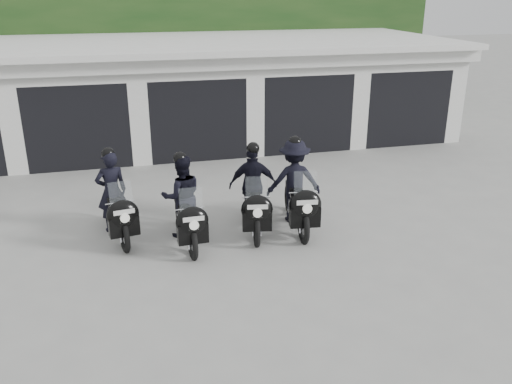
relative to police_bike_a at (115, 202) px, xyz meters
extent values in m
plane|color=#979691|center=(2.26, -1.13, -0.69)|extent=(80.00, 80.00, 0.00)
cube|color=silver|center=(2.26, 7.37, 0.71)|extent=(16.00, 6.00, 2.80)
cube|color=silver|center=(2.26, 7.17, 2.19)|extent=(16.40, 6.80, 0.16)
cube|color=silver|center=(2.26, 4.12, 1.96)|extent=(16.40, 0.12, 0.40)
cube|color=black|center=(2.26, 4.35, -0.57)|extent=(16.00, 0.06, 0.24)
cube|color=silver|center=(-2.39, 4.52, 0.71)|extent=(0.50, 0.50, 2.80)
cube|color=black|center=(-0.84, 5.57, 0.41)|extent=(2.60, 2.60, 2.20)
cube|color=silver|center=(-0.84, 4.52, 1.81)|extent=(2.60, 0.50, 0.60)
cube|color=silver|center=(0.71, 4.52, 0.71)|extent=(0.50, 0.50, 2.80)
cube|color=black|center=(2.26, 5.57, 0.41)|extent=(2.60, 2.60, 2.20)
cube|color=silver|center=(2.26, 4.52, 1.81)|extent=(2.60, 0.50, 0.60)
cube|color=silver|center=(3.81, 4.52, 0.71)|extent=(0.50, 0.50, 2.80)
cube|color=black|center=(5.36, 5.57, 0.41)|extent=(2.60, 2.60, 2.20)
cube|color=silver|center=(5.36, 4.52, 1.81)|extent=(2.60, 0.50, 0.60)
cube|color=silver|center=(6.91, 4.52, 0.71)|extent=(0.50, 0.50, 2.80)
cube|color=black|center=(8.46, 5.57, 0.41)|extent=(2.60, 2.60, 2.20)
cube|color=silver|center=(8.46, 4.52, 1.81)|extent=(2.60, 0.50, 0.60)
cube|color=silver|center=(10.01, 4.52, 0.71)|extent=(0.50, 0.50, 2.80)
cube|color=#163513|center=(2.26, 11.37, 1.46)|extent=(20.00, 2.00, 4.30)
cylinder|color=black|center=(5.26, 12.87, 0.96)|extent=(0.24, 0.24, 3.30)
cylinder|color=black|center=(9.76, 12.87, 0.96)|extent=(0.24, 0.24, 3.30)
torus|color=black|center=(0.12, -0.65, -0.40)|extent=(0.22, 0.68, 0.67)
torus|color=black|center=(-0.12, 0.65, -0.40)|extent=(0.22, 0.68, 0.67)
cube|color=#9E9EA3|center=(0.00, 0.02, -0.34)|extent=(0.32, 0.54, 0.29)
cube|color=black|center=(0.00, 0.00, -0.49)|extent=(0.28, 1.18, 0.05)
ellipsoid|color=black|center=(0.02, -0.14, -0.03)|extent=(0.39, 0.57, 0.26)
cube|color=black|center=(-0.05, 0.25, -0.01)|extent=(0.32, 0.54, 0.09)
ellipsoid|color=black|center=(0.13, -0.72, 0.03)|extent=(0.62, 0.40, 0.55)
cube|color=black|center=(0.13, -0.72, -0.18)|extent=(0.56, 0.29, 0.37)
cube|color=#B2BFC6|center=(0.13, -0.69, 0.39)|extent=(0.42, 0.18, 0.47)
cylinder|color=silver|center=(0.10, -0.54, 0.19)|extent=(0.51, 0.12, 0.03)
cube|color=silver|center=(0.16, -0.88, 0.14)|extent=(0.36, 0.08, 0.08)
cube|color=silver|center=(0.15, -0.85, -0.03)|extent=(0.16, 0.04, 0.09)
imported|color=black|center=(-0.05, 0.27, 0.12)|extent=(0.65, 0.48, 1.61)
sphere|color=black|center=(-0.05, 0.27, 0.87)|extent=(0.25, 0.25, 0.25)
torus|color=black|center=(1.27, -1.24, -0.40)|extent=(0.13, 0.67, 0.66)
torus|color=black|center=(1.21, 0.07, -0.40)|extent=(0.13, 0.67, 0.66)
cube|color=#9E9EA3|center=(1.24, -0.56, -0.34)|extent=(0.26, 0.51, 0.29)
cube|color=black|center=(1.24, -0.58, -0.49)|extent=(0.13, 1.19, 0.05)
ellipsoid|color=black|center=(1.25, -0.72, -0.03)|extent=(0.32, 0.54, 0.26)
cube|color=black|center=(1.23, -0.33, -0.01)|extent=(0.26, 0.51, 0.09)
ellipsoid|color=black|center=(1.27, -1.31, 0.02)|extent=(0.59, 0.33, 0.55)
cube|color=black|center=(1.27, -1.31, -0.19)|extent=(0.54, 0.23, 0.36)
cube|color=#B2BFC6|center=(1.27, -1.28, 0.39)|extent=(0.41, 0.12, 0.46)
cylinder|color=silver|center=(1.27, -1.13, 0.19)|extent=(0.51, 0.05, 0.03)
cube|color=silver|center=(1.28, -1.46, 0.13)|extent=(0.36, 0.03, 0.08)
cube|color=silver|center=(1.28, -1.44, -0.03)|extent=(0.16, 0.02, 0.09)
imported|color=black|center=(1.23, -0.31, 0.11)|extent=(0.80, 0.64, 1.60)
sphere|color=black|center=(1.23, -0.31, 0.86)|extent=(0.25, 0.25, 0.25)
torus|color=black|center=(2.49, -1.01, -0.40)|extent=(0.22, 0.68, 0.67)
torus|color=black|center=(2.72, 0.30, -0.40)|extent=(0.22, 0.68, 0.67)
cube|color=#9E9EA3|center=(2.61, -0.34, -0.34)|extent=(0.32, 0.54, 0.29)
cube|color=black|center=(2.61, -0.36, -0.48)|extent=(0.28, 1.19, 0.06)
ellipsoid|color=black|center=(2.58, -0.49, -0.02)|extent=(0.39, 0.57, 0.27)
cube|color=black|center=(2.65, -0.10, 0.00)|extent=(0.32, 0.54, 0.09)
ellipsoid|color=black|center=(2.48, -1.08, 0.03)|extent=(0.62, 0.40, 0.55)
cube|color=black|center=(2.48, -1.08, -0.18)|extent=(0.56, 0.29, 0.37)
cube|color=#B2BFC6|center=(2.48, -1.06, 0.40)|extent=(0.42, 0.18, 0.47)
cylinder|color=silver|center=(2.51, -0.90, 0.20)|extent=(0.51, 0.12, 0.03)
cube|color=silver|center=(2.45, -1.24, 0.14)|extent=(0.37, 0.08, 0.08)
cube|color=silver|center=(2.46, -1.21, -0.02)|extent=(0.17, 0.04, 0.09)
imported|color=black|center=(2.66, -0.08, 0.12)|extent=(1.03, 0.70, 1.62)
sphere|color=black|center=(2.66, -0.08, 0.88)|extent=(0.25, 0.25, 0.25)
torus|color=black|center=(3.37, -1.10, -0.39)|extent=(0.19, 0.71, 0.70)
torus|color=black|center=(3.53, 0.28, -0.39)|extent=(0.19, 0.71, 0.70)
cube|color=#9E9EA3|center=(3.45, -0.39, -0.32)|extent=(0.31, 0.56, 0.31)
cube|color=black|center=(3.45, -0.41, -0.47)|extent=(0.22, 1.25, 0.06)
ellipsoid|color=black|center=(3.43, -0.56, 0.01)|extent=(0.38, 0.59, 0.28)
cube|color=black|center=(3.48, -0.14, 0.03)|extent=(0.31, 0.56, 0.10)
ellipsoid|color=black|center=(3.36, -1.18, 0.07)|extent=(0.64, 0.39, 0.58)
cube|color=black|center=(3.36, -1.18, -0.16)|extent=(0.58, 0.28, 0.39)
cube|color=#B2BFC6|center=(3.36, -1.15, 0.45)|extent=(0.43, 0.16, 0.49)
cylinder|color=silver|center=(3.38, -0.99, 0.24)|extent=(0.54, 0.09, 0.03)
cube|color=silver|center=(3.34, -1.34, 0.18)|extent=(0.38, 0.06, 0.09)
cube|color=silver|center=(3.34, -1.31, 0.01)|extent=(0.17, 0.03, 0.10)
imported|color=black|center=(3.49, -0.13, 0.16)|extent=(1.15, 0.69, 1.69)
sphere|color=black|center=(3.49, -0.13, 0.95)|extent=(0.26, 0.26, 0.26)
camera|label=1|loc=(0.24, -9.79, 3.79)|focal=38.00mm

